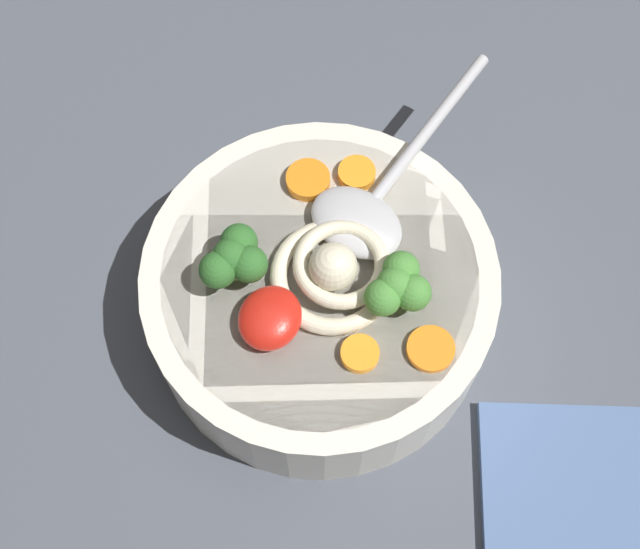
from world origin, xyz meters
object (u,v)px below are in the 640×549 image
soup_spoon (369,206)px  folded_napkin (577,538)px  soup_bowl (320,296)px  noodle_pile (335,270)px

soup_spoon → folded_napkin: size_ratio=1.07×
soup_bowl → folded_napkin: (-7.99, -19.70, -3.14)cm
soup_spoon → folded_napkin: bearing=-111.1°
soup_spoon → folded_napkin: 23.71cm
noodle_pile → folded_napkin: 21.81cm
noodle_pile → folded_napkin: (-8.16, -18.79, -7.50)cm
noodle_pile → folded_napkin: bearing=-113.5°
soup_bowl → noodle_pile: (0.17, -0.92, 4.35)cm
folded_napkin → soup_bowl: bearing=67.9°
noodle_pile → folded_napkin: size_ratio=0.51×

